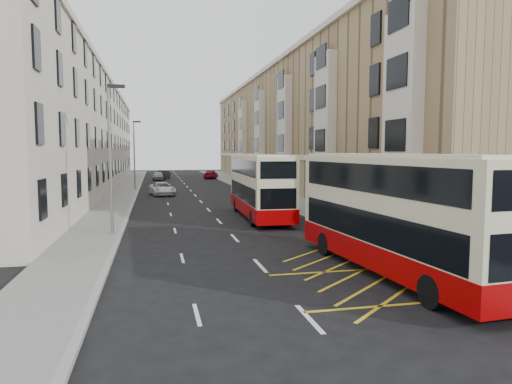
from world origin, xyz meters
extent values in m
plane|color=black|center=(0.00, 0.00, 0.00)|extent=(200.00, 200.00, 0.00)
cube|color=slate|center=(8.00, 30.00, 0.07)|extent=(4.00, 120.00, 0.15)
cube|color=slate|center=(-7.50, 30.00, 0.07)|extent=(3.00, 120.00, 0.15)
cube|color=gray|center=(6.00, 30.00, 0.07)|extent=(0.25, 120.00, 0.15)
cube|color=gray|center=(-6.00, 30.00, 0.07)|extent=(0.25, 120.00, 0.15)
cube|color=#958157|center=(15.00, 45.50, 7.50)|extent=(10.00, 79.00, 15.00)
cube|color=beige|center=(9.97, 45.50, 4.00)|extent=(0.18, 79.00, 0.50)
cube|color=beige|center=(9.90, 45.50, 15.00)|extent=(0.40, 79.00, 0.50)
cube|color=beige|center=(9.65, 10.00, 7.50)|extent=(0.80, 3.20, 10.00)
cube|color=beige|center=(9.65, 22.00, 7.50)|extent=(0.80, 3.20, 10.00)
cube|color=beige|center=(9.65, 34.00, 7.50)|extent=(0.80, 3.20, 10.00)
cube|color=beige|center=(9.65, 46.00, 7.50)|extent=(0.80, 3.20, 10.00)
cube|color=beige|center=(9.65, 58.00, 7.50)|extent=(0.80, 3.20, 10.00)
cube|color=#5C131D|center=(9.95, 14.00, 1.70)|extent=(0.20, 1.60, 3.00)
cube|color=#5C131D|center=(9.95, 26.00, 1.70)|extent=(0.20, 1.60, 3.00)
cube|color=#5C131D|center=(9.95, 38.00, 1.70)|extent=(0.20, 1.60, 3.00)
cube|color=#5C131D|center=(9.95, 50.00, 1.70)|extent=(0.20, 1.60, 3.00)
cube|color=#5C131D|center=(9.95, 62.00, 1.70)|extent=(0.20, 1.60, 3.00)
cube|color=beige|center=(-13.50, 45.50, 6.50)|extent=(9.00, 79.00, 13.00)
cube|color=beige|center=(-8.97, 45.50, 13.00)|extent=(0.30, 79.00, 0.50)
cube|color=black|center=(7.56, 1.90, 1.45)|extent=(0.08, 0.08, 2.60)
cube|color=black|center=(8.84, 1.90, 1.45)|extent=(0.08, 0.08, 2.60)
cube|color=black|center=(8.20, 0.00, 2.80)|extent=(1.65, 4.25, 0.10)
cube|color=black|center=(8.45, 0.60, 0.60)|extent=(0.35, 1.60, 0.06)
cylinder|color=red|center=(6.25, 2.50, 0.65)|extent=(0.06, 0.06, 1.00)
cylinder|color=red|center=(6.25, 5.75, 0.65)|extent=(0.06, 0.06, 1.00)
cylinder|color=red|center=(6.25, 9.00, 0.65)|extent=(0.06, 0.06, 1.00)
cube|color=red|center=(6.25, 5.75, 1.13)|extent=(0.05, 6.50, 0.06)
cube|color=red|center=(6.25, 5.75, 0.70)|extent=(0.05, 6.50, 0.06)
cylinder|color=gray|center=(-6.40, 12.00, 4.15)|extent=(0.16, 0.16, 8.00)
cube|color=black|center=(-6.00, 12.00, 8.05)|extent=(0.90, 0.18, 0.18)
cylinder|color=gray|center=(-6.40, 42.00, 4.15)|extent=(0.16, 0.16, 8.00)
cube|color=black|center=(-6.00, 42.00, 8.05)|extent=(0.90, 0.18, 0.18)
cube|color=beige|center=(4.66, 1.67, 2.39)|extent=(3.35, 11.44, 4.05)
cube|color=#8C0002|center=(4.66, 1.67, 0.82)|extent=(3.38, 11.47, 0.92)
cube|color=black|center=(4.66, 1.67, 1.90)|extent=(3.32, 10.54, 1.13)
cube|color=black|center=(4.66, 1.67, 3.64)|extent=(3.32, 10.54, 1.03)
cube|color=beige|center=(4.66, 1.67, 4.45)|extent=(3.21, 10.98, 0.12)
cube|color=black|center=(4.27, 7.28, 1.95)|extent=(2.18, 0.23, 1.33)
cube|color=black|center=(4.27, 7.28, 4.05)|extent=(1.80, 0.21, 0.46)
cylinder|color=black|center=(3.25, 5.19, 0.51)|extent=(0.36, 1.04, 1.03)
cylinder|color=black|center=(5.57, 5.36, 0.51)|extent=(0.36, 1.04, 1.03)
cylinder|color=black|center=(3.76, -2.01, 0.51)|extent=(0.36, 1.04, 1.03)
cylinder|color=black|center=(6.07, -1.85, 0.51)|extent=(0.36, 1.04, 1.03)
cube|color=beige|center=(2.97, 16.93, 2.32)|extent=(2.83, 11.04, 3.94)
cube|color=#8C0002|center=(2.97, 16.93, 0.80)|extent=(2.86, 11.07, 0.90)
cube|color=black|center=(2.97, 16.93, 1.84)|extent=(2.84, 10.16, 1.10)
cube|color=black|center=(2.97, 16.93, 3.54)|extent=(2.84, 10.16, 1.00)
cube|color=beige|center=(2.97, 16.93, 4.33)|extent=(2.72, 10.60, 0.12)
cube|color=black|center=(3.14, 22.39, 1.89)|extent=(2.12, 0.15, 1.30)
cube|color=black|center=(3.14, 22.39, 3.94)|extent=(1.75, 0.13, 0.45)
cube|color=black|center=(2.80, 11.47, 1.89)|extent=(2.12, 0.15, 1.20)
cylinder|color=black|center=(1.95, 20.47, 0.50)|extent=(0.31, 1.00, 1.00)
cylinder|color=black|center=(4.21, 20.41, 0.50)|extent=(0.31, 1.00, 1.00)
cylinder|color=black|center=(1.74, 13.46, 0.50)|extent=(0.31, 1.00, 1.00)
cylinder|color=black|center=(3.99, 13.39, 0.50)|extent=(0.31, 1.00, 1.00)
imported|color=black|center=(9.05, 2.85, 0.95)|extent=(0.84, 0.69, 1.61)
imported|color=black|center=(7.57, 7.82, 0.97)|extent=(1.00, 0.49, 1.65)
imported|color=white|center=(-3.35, 35.04, 0.68)|extent=(2.87, 5.12, 1.35)
imported|color=#939599|center=(-3.58, 59.98, 0.71)|extent=(1.81, 4.22, 1.42)
imported|color=black|center=(-2.76, 63.21, 0.72)|extent=(2.68, 4.62, 1.44)
imported|color=maroon|center=(5.20, 63.15, 0.69)|extent=(3.14, 5.09, 1.38)
camera|label=1|loc=(-4.09, -13.60, 4.62)|focal=32.00mm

